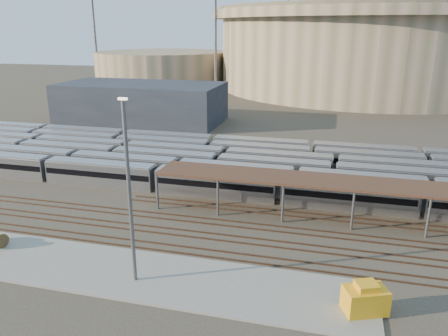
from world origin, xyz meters
TOP-DOWN VIEW (x-y plane):
  - ground at (0.00, 0.00)m, footprint 420.00×420.00m
  - apron at (-5.00, -15.00)m, footprint 50.00×9.00m
  - subway_trains at (-0.86, 18.50)m, footprint 129.74×23.90m
  - inspection_shed at (22.00, 4.00)m, footprint 60.30×6.00m
  - empty_tracks at (0.00, -5.00)m, footprint 170.00×9.62m
  - stadium at (25.00, 140.00)m, footprint 124.00×124.00m
  - secondary_arena at (-60.00, 130.00)m, footprint 56.00×56.00m
  - service_building at (-35.00, 55.00)m, footprint 42.00×20.00m
  - floodlight_0 at (-30.00, 110.00)m, footprint 4.00×1.00m
  - floodlight_1 at (-85.00, 120.00)m, footprint 4.00×1.00m
  - floodlight_3 at (-10.00, 160.00)m, footprint 4.00×1.00m
  - yard_light_pole at (-3.10, -16.09)m, footprint 0.81×0.36m
  - yellow_equipment at (18.50, -15.69)m, footprint 4.22×3.48m

SIDE VIEW (x-z plane):
  - ground at x=0.00m, z-range 0.00..0.00m
  - empty_tracks at x=0.00m, z-range 0.00..0.18m
  - apron at x=-5.00m, z-range 0.00..0.20m
  - yellow_equipment at x=18.50m, z-range 0.20..2.47m
  - subway_trains at x=-0.86m, z-range 0.00..3.60m
  - inspection_shed at x=22.00m, z-range 2.33..7.63m
  - service_building at x=-35.00m, z-range 0.00..10.00m
  - secondary_arena at x=-60.00m, z-range 0.00..14.00m
  - yard_light_pole at x=-3.10m, z-range 0.28..18.23m
  - stadium at x=25.00m, z-range 0.22..32.72m
  - floodlight_0 at x=-30.00m, z-range 1.45..39.85m
  - floodlight_1 at x=-85.00m, z-range 1.45..39.85m
  - floodlight_3 at x=-10.00m, z-range 1.45..39.85m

